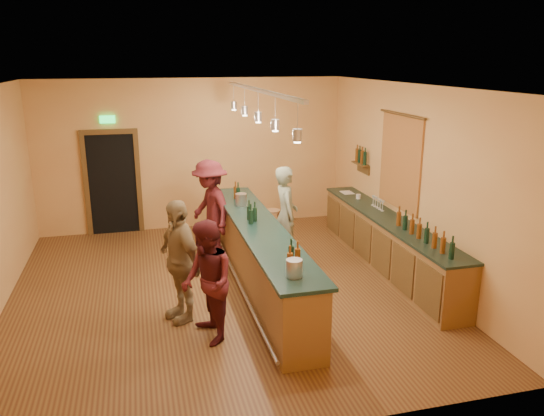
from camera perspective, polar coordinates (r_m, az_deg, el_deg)
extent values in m
plane|color=#572D18|center=(8.65, -5.47, -8.80)|extent=(7.00, 7.00, 0.00)
cube|color=silver|center=(7.87, -6.09, 12.88)|extent=(6.50, 7.00, 0.02)
cube|color=#D38D4F|center=(11.51, -8.46, 5.71)|extent=(6.50, 0.02, 3.20)
cube|color=#D38D4F|center=(4.86, 0.66, -8.43)|extent=(6.50, 0.02, 3.20)
cube|color=#D38D4F|center=(9.16, 14.77, 2.73)|extent=(0.02, 7.00, 3.20)
cube|color=black|center=(11.56, -16.74, 2.45)|extent=(0.95, 0.06, 2.10)
cube|color=#4D3417|center=(11.57, -19.34, 2.25)|extent=(0.10, 0.08, 2.10)
cube|color=#4D3417|center=(11.52, -14.14, 2.61)|extent=(0.10, 0.08, 2.10)
cube|color=#4D3417|center=(11.34, -17.19, 7.84)|extent=(1.15, 0.08, 0.10)
cube|color=#19E54C|center=(11.30, -17.30, 9.08)|extent=(0.30, 0.04, 0.15)
cube|color=maroon|center=(9.44, 13.61, 4.75)|extent=(0.03, 1.40, 1.60)
cube|color=#4D3417|center=(10.79, 9.49, 4.71)|extent=(0.16, 0.55, 0.03)
cube|color=#4D3417|center=(10.84, 9.81, 4.21)|extent=(0.03, 0.55, 0.18)
cube|color=olive|center=(9.52, 12.23, -3.82)|extent=(0.55, 4.50, 0.90)
cube|color=black|center=(9.37, 12.40, -1.12)|extent=(0.60, 4.55, 0.04)
cylinder|color=silver|center=(10.49, 9.27, 1.23)|extent=(0.09, 0.09, 0.09)
cube|color=silver|center=(10.93, 8.08, 1.66)|extent=(0.22, 0.30, 0.01)
cube|color=olive|center=(8.56, -1.39, -5.36)|extent=(0.60, 5.00, 1.00)
cube|color=black|center=(8.39, -1.41, -2.01)|extent=(0.70, 5.10, 0.05)
cylinder|color=silver|center=(8.63, -3.72, -7.73)|extent=(0.05, 5.00, 0.05)
cylinder|color=silver|center=(6.42, 2.40, -6.49)|extent=(0.20, 0.20, 0.22)
cylinder|color=silver|center=(9.46, -3.35, 0.91)|extent=(0.20, 0.20, 0.22)
cube|color=silver|center=(7.99, -1.52, 12.57)|extent=(0.06, 4.60, 0.05)
cylinder|color=silver|center=(6.08, 2.78, 9.71)|extent=(0.01, 0.01, 0.35)
cylinder|color=#A5A5AD|center=(6.11, 2.76, 7.85)|extent=(0.11, 0.11, 0.14)
cylinder|color=#FFEABF|center=(6.12, 2.75, 7.11)|extent=(0.08, 0.08, 0.02)
cylinder|color=silver|center=(7.04, 0.35, 10.57)|extent=(0.01, 0.01, 0.35)
cylinder|color=#A5A5AD|center=(7.06, 0.35, 8.96)|extent=(0.11, 0.11, 0.14)
cylinder|color=#FFEABF|center=(7.07, 0.35, 8.31)|extent=(0.08, 0.08, 0.02)
cylinder|color=silver|center=(8.01, -1.51, 11.21)|extent=(0.01, 0.01, 0.35)
cylinder|color=#A5A5AD|center=(8.02, -1.49, 9.79)|extent=(0.11, 0.11, 0.14)
cylinder|color=#FFEABF|center=(8.03, -1.49, 9.22)|extent=(0.08, 0.08, 0.02)
cylinder|color=silver|center=(8.98, -2.97, 11.71)|extent=(0.01, 0.01, 0.35)
cylinder|color=#A5A5AD|center=(9.00, -2.95, 10.44)|extent=(0.11, 0.11, 0.14)
cylinder|color=#FFEABF|center=(9.01, -2.94, 9.93)|extent=(0.08, 0.08, 0.02)
cylinder|color=silver|center=(9.96, -4.14, 12.10)|extent=(0.01, 0.01, 0.35)
cylinder|color=#A5A5AD|center=(9.98, -4.12, 10.95)|extent=(0.11, 0.11, 0.14)
cylinder|color=#FFEABF|center=(9.98, -4.11, 10.50)|extent=(0.08, 0.08, 0.02)
imported|color=gray|center=(9.47, 1.51, -0.77)|extent=(0.47, 0.68, 1.77)
imported|color=#59191E|center=(6.93, -6.99, -7.96)|extent=(0.73, 0.88, 1.63)
imported|color=#997A51|center=(7.52, -9.95, -5.60)|extent=(0.79, 1.12, 1.76)
imported|color=#59191E|center=(9.84, -6.64, -0.08)|extent=(1.01, 1.33, 1.83)
cylinder|color=#A16C48|center=(10.73, 0.09, -0.31)|extent=(0.30, 0.30, 0.04)
cylinder|color=#A16C48|center=(10.85, 0.68, -1.85)|extent=(0.04, 0.04, 0.59)
cylinder|color=#A16C48|center=(10.90, -0.34, -1.77)|extent=(0.04, 0.04, 0.59)
cylinder|color=#A16C48|center=(10.72, -0.08, -2.08)|extent=(0.04, 0.04, 0.59)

